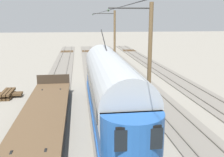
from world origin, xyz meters
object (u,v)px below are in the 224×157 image
flatcar_adjacent (44,112)px  vintage_streetcar (110,86)px  catenary_pole_foreground (114,38)px  catenary_pole_mid_near (149,57)px  spare_tie_stack (8,94)px

flatcar_adjacent → vintage_streetcar: bearing=-173.1°
catenary_pole_foreground → catenary_pole_mid_near: 17.02m
flatcar_adjacent → catenary_pole_mid_near: 7.83m
vintage_streetcar → catenary_pole_mid_near: bearing=-161.6°
catenary_pole_foreground → flatcar_adjacent: bearing=69.1°
spare_tie_stack → flatcar_adjacent: bearing=121.1°
catenary_pole_foreground → catenary_pole_mid_near: same height
flatcar_adjacent → catenary_pole_foreground: (-7.04, -18.45, 3.12)m
vintage_streetcar → flatcar_adjacent: bearing=6.9°
catenary_pole_foreground → spare_tie_stack: catenary_pole_foreground is taller
catenary_pole_foreground → spare_tie_stack: size_ratio=3.17×
spare_tie_stack → catenary_pole_foreground: bearing=-132.1°
vintage_streetcar → spare_tie_stack: vintage_streetcar is taller
flatcar_adjacent → catenary_pole_foreground: 19.99m
catenary_pole_mid_near → catenary_pole_foreground: bearing=-90.0°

